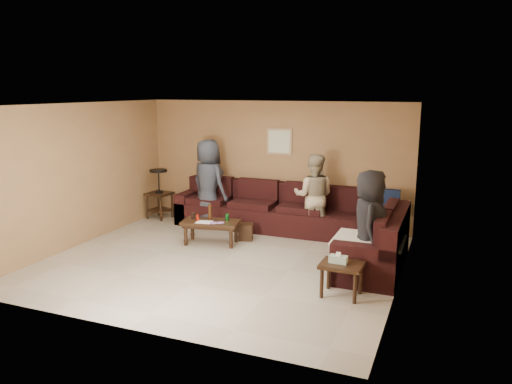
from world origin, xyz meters
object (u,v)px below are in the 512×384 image
end_table_left (159,193)px  side_table_right (341,268)px  person_middle (314,196)px  person_right (369,225)px  coffee_table (211,224)px  sectional_sofa (298,224)px  waste_bin (246,232)px  person_left (208,183)px

end_table_left → side_table_right: end_table_left is taller
person_middle → person_right: person_right is taller
side_table_right → person_middle: size_ratio=0.39×
coffee_table → sectional_sofa: bearing=28.0°
waste_bin → person_middle: (1.10, 0.65, 0.64)m
sectional_sofa → waste_bin: 0.98m
sectional_sofa → side_table_right: size_ratio=7.68×
coffee_table → person_middle: size_ratio=0.69×
end_table_left → side_table_right: 5.21m
sectional_sofa → person_middle: 0.61m
person_right → person_left: bearing=55.6°
end_table_left → side_table_right: size_ratio=1.75×
end_table_left → sectional_sofa: bearing=-8.0°
waste_bin → sectional_sofa: bearing=17.8°
end_table_left → person_left: size_ratio=0.60×
end_table_left → person_right: 5.05m
sectional_sofa → waste_bin: sectional_sofa is taller
sectional_sofa → person_middle: person_middle is taller
end_table_left → person_right: (4.72, -1.79, 0.25)m
sectional_sofa → waste_bin: bearing=-162.2°
waste_bin → person_middle: person_middle is taller
sectional_sofa → person_right: (1.48, -1.33, 0.48)m
side_table_right → person_middle: 2.75m
person_left → side_table_right: bearing=164.2°
coffee_table → person_right: (2.88, -0.59, 0.44)m
waste_bin → person_right: 2.69m
person_left → person_middle: (2.17, 0.02, -0.09)m
coffee_table → side_table_right: bearing=-27.9°
coffee_table → end_table_left: (-1.84, 1.20, 0.19)m
waste_bin → person_left: (-1.08, 0.62, 0.73)m
sectional_sofa → person_right: size_ratio=2.89×
sectional_sofa → person_right: person_right is taller
end_table_left → person_left: (1.25, -0.13, 0.32)m
side_table_right → person_middle: (-1.08, 2.51, 0.39)m
coffee_table → person_left: (-0.59, 1.08, 0.52)m
waste_bin → person_right: person_right is taller
coffee_table → side_table_right: (2.66, -1.41, 0.04)m
sectional_sofa → end_table_left: 3.28m
coffee_table → waste_bin: coffee_table is taller
side_table_right → person_right: size_ratio=0.38×
coffee_table → side_table_right: size_ratio=1.80×
side_table_right → waste_bin: bearing=139.4°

